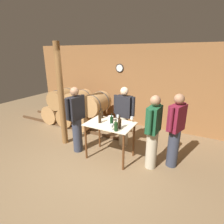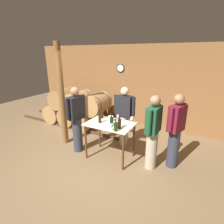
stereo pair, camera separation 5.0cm
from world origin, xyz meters
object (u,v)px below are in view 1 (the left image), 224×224
(wine_bottle_far_left, at_px, (102,114))
(wine_bottle_left, at_px, (100,118))
(wine_glass_near_center, at_px, (112,126))
(ice_bucket, at_px, (111,119))
(wooden_post, at_px, (61,96))
(wine_bottle_right, at_px, (116,126))
(person_visitor_with_scarf, at_px, (76,119))
(person_visitor_bearded, at_px, (153,131))
(wine_bottle_center, at_px, (112,121))
(person_visitor_near_door, at_px, (175,130))
(person_host, at_px, (124,116))
(wine_bottle_far_right, at_px, (120,123))
(wine_glass_near_right, at_px, (132,118))
(wine_glass_near_left, at_px, (118,117))

(wine_bottle_far_left, relative_size, wine_bottle_left, 0.85)
(wine_glass_near_center, relative_size, ice_bucket, 1.02)
(wooden_post, height_order, wine_bottle_left, wooden_post)
(wine_bottle_left, xyz_separation_m, wine_bottle_right, (0.53, -0.24, -0.01))
(wine_glass_near_center, height_order, ice_bucket, wine_glass_near_center)
(ice_bucket, xyz_separation_m, person_visitor_with_scarf, (-0.82, -0.26, -0.06))
(ice_bucket, bearing_deg, wooden_post, -176.41)
(person_visitor_bearded, bearing_deg, wine_bottle_center, -170.02)
(person_visitor_with_scarf, bearing_deg, person_visitor_near_door, 11.39)
(wine_bottle_center, distance_m, person_host, 0.81)
(wine_bottle_far_left, bearing_deg, wine_bottle_right, -38.88)
(wine_bottle_far_left, relative_size, person_host, 0.16)
(wine_bottle_far_left, bearing_deg, wine_glass_near_center, -43.50)
(person_host, bearing_deg, wine_bottle_far_right, -72.47)
(wine_bottle_far_right, xyz_separation_m, person_visitor_bearded, (0.68, 0.21, -0.13))
(wine_bottle_far_left, relative_size, wine_bottle_right, 0.98)
(wine_bottle_right, xyz_separation_m, person_visitor_with_scarf, (-1.18, 0.19, -0.10))
(person_visitor_with_scarf, xyz_separation_m, person_visitor_near_door, (2.27, 0.46, -0.01))
(wine_bottle_far_right, bearing_deg, person_visitor_with_scarf, 178.61)
(wine_bottle_center, distance_m, wine_glass_near_right, 0.51)
(wine_bottle_right, relative_size, person_visitor_with_scarf, 0.16)
(wine_bottle_far_right, distance_m, person_visitor_with_scarf, 1.20)
(wooden_post, xyz_separation_m, ice_bucket, (1.42, 0.09, -0.40))
(wine_bottle_center, bearing_deg, wine_bottle_far_right, -13.78)
(wine_glass_near_left, height_order, person_visitor_bearded, person_visitor_bearded)
(person_host, bearing_deg, wooden_post, -156.82)
(wooden_post, xyz_separation_m, wine_glass_near_center, (1.68, -0.36, -0.37))
(wine_glass_near_left, relative_size, wine_glass_near_right, 1.04)
(wine_glass_near_center, bearing_deg, ice_bucket, 120.52)
(ice_bucket, height_order, person_visitor_with_scarf, person_visitor_with_scarf)
(wooden_post, xyz_separation_m, wine_bottle_far_right, (1.79, -0.20, -0.35))
(wine_bottle_center, bearing_deg, person_visitor_bearded, 9.98)
(wine_bottle_far_left, distance_m, wine_glass_near_center, 0.76)
(wooden_post, height_order, wine_glass_near_center, wooden_post)
(wine_bottle_right, bearing_deg, wine_glass_near_left, 111.97)
(person_visitor_with_scarf, bearing_deg, wine_bottle_left, 4.60)
(wine_glass_near_right, distance_m, person_visitor_bearded, 0.62)
(person_host, bearing_deg, wine_bottle_center, -86.55)
(wine_bottle_far_right, height_order, person_visitor_near_door, person_visitor_near_door)
(wine_glass_near_center, height_order, wine_glass_near_right, wine_glass_near_right)
(wine_glass_near_left, distance_m, person_visitor_near_door, 1.32)
(wine_bottle_right, height_order, person_host, person_host)
(wine_bottle_left, relative_size, person_visitor_bearded, 0.18)
(wooden_post, height_order, ice_bucket, wooden_post)
(wine_bottle_far_left, xyz_separation_m, wine_bottle_left, (0.11, -0.28, 0.01))
(wine_glass_near_left, bearing_deg, person_visitor_with_scarf, -159.61)
(ice_bucket, bearing_deg, wine_bottle_left, -129.78)
(wine_bottle_far_left, bearing_deg, ice_bucket, -14.80)
(wine_bottle_center, height_order, ice_bucket, wine_bottle_center)
(wine_bottle_far_right, bearing_deg, person_visitor_bearded, 17.41)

